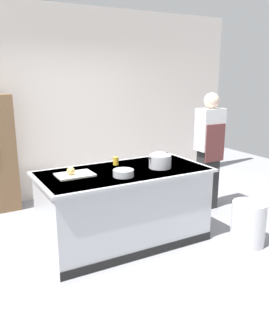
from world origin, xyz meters
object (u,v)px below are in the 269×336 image
Objects in this scene: onion at (71,171)px; trash_bin at (248,224)px; mixing_bowl at (123,173)px; juice_cup at (116,161)px; sauce_pan at (160,156)px; stock_pot at (160,161)px; person_chef at (209,149)px.

trash_bin is (1.87, -0.83, -0.70)m from onion.
onion is 0.39× the size of mixing_bowl.
juice_cup is at bearing 18.22° from onion.
onion reaches higher than sauce_pan.
sauce_pan is (0.20, 0.31, -0.03)m from stock_pot.
sauce_pan is 1.35m from trash_bin.
onion reaches higher than mixing_bowl.
mixing_bowl is at bearing -168.56° from stock_pot.
person_chef is (1.57, 0.12, -0.04)m from juice_cup.
stock_pot is 1.45× the size of mixing_bowl.
sauce_pan is 1.04× the size of mixing_bowl.
onion is 0.89× the size of juice_cup.
stock_pot is 1.28m from trash_bin.
trash_bin is at bearing 153.72° from person_chef.
mixing_bowl is 2.26× the size of juice_cup.
trash_bin is at bearing -57.43° from sauce_pan.
onion is at bearing -173.03° from sauce_pan.
mixing_bowl is 0.13× the size of person_chef.
mixing_bowl is (0.50, -0.27, -0.03)m from onion.
onion is 0.68m from juice_cup.
stock_pot is 0.37m from sauce_pan.
trash_bin is (1.37, -0.56, -0.67)m from mixing_bowl.
juice_cup is (0.65, 0.21, -0.01)m from onion.
person_chef is at bearing 22.75° from stock_pot.
person_chef is at bearing 19.33° from mixing_bowl.
mixing_bowl is at bearing 99.80° from person_chef.
onion is at bearing 156.19° from trash_bin.
onion is 0.27× the size of stock_pot.
onion is 0.57m from mixing_bowl.
stock_pot is at bearing -43.10° from juice_cup.
stock_pot reaches higher than trash_bin.
sauce_pan is 0.14× the size of person_chef.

